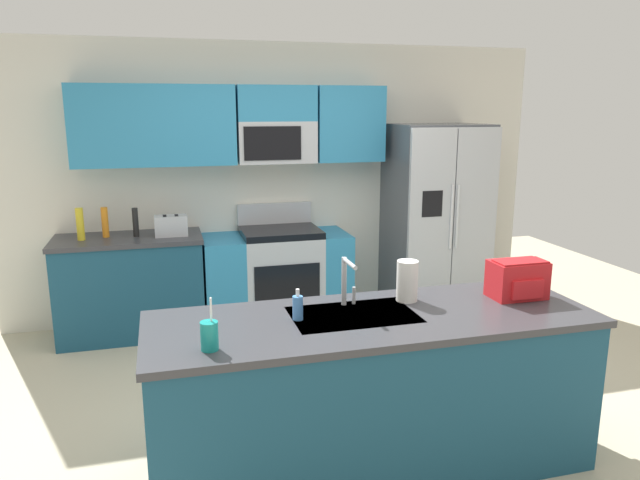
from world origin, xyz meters
name	(u,v)px	position (x,y,z in m)	size (l,w,h in m)	color
ground_plane	(345,409)	(0.00, 0.00, 0.00)	(9.00, 9.00, 0.00)	beige
kitchen_wall_unit	(266,164)	(-0.14, 2.08, 1.47)	(5.20, 0.43, 2.60)	silver
back_counter	(131,286)	(-1.43, 1.80, 0.45)	(1.27, 0.63, 0.90)	navy
range_oven	(277,276)	(-0.11, 1.80, 0.44)	(1.36, 0.61, 1.10)	#B7BABF
refrigerator	(436,219)	(1.48, 1.73, 0.93)	(0.90, 0.76, 1.85)	#4C4F54
island_counter	(372,391)	(-0.05, -0.64, 0.45)	(2.45, 0.83, 0.90)	navy
toaster	(171,226)	(-1.06, 1.75, 0.99)	(0.28, 0.16, 0.18)	#B7BABF
pepper_mill	(136,222)	(-1.36, 1.80, 1.03)	(0.05, 0.05, 0.25)	black
bottle_yellow	(80,224)	(-1.80, 1.77, 1.04)	(0.06, 0.06, 0.28)	yellow
bottle_orange	(105,222)	(-1.61, 1.84, 1.03)	(0.06, 0.06, 0.26)	orange
sink_faucet	(347,278)	(-0.14, -0.45, 1.07)	(0.08, 0.21, 0.28)	#B7BABF
drink_cup_teal	(209,336)	(-0.95, -0.87, 0.97)	(0.08, 0.08, 0.26)	teal
soap_dispenser	(298,307)	(-0.46, -0.59, 0.97)	(0.06, 0.06, 0.17)	#4C8CD8
paper_towel_roll	(407,281)	(0.23, -0.45, 1.02)	(0.12, 0.12, 0.24)	white
backpack	(518,278)	(0.88, -0.56, 1.02)	(0.32, 0.22, 0.23)	red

